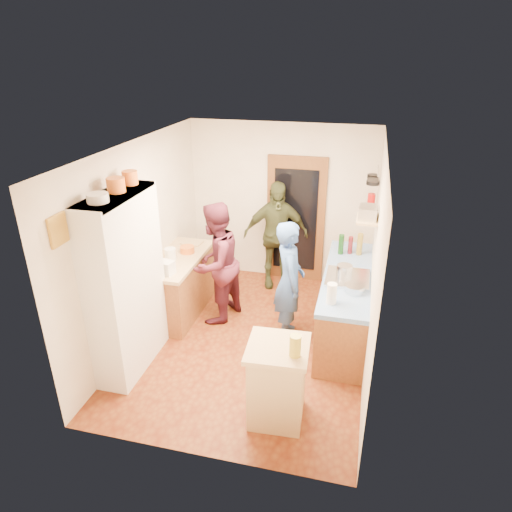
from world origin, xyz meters
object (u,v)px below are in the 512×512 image
at_px(island_base, 277,384).
at_px(person_left, 219,263).
at_px(hutch_body, 126,284).
at_px(person_hob, 292,282).
at_px(right_counter_base, 345,305).
at_px(person_back, 277,235).

height_order(island_base, person_left, person_left).
distance_m(hutch_body, person_left, 1.47).
bearing_deg(person_hob, island_base, 167.29).
distance_m(right_counter_base, island_base, 1.90).
xyz_separation_m(person_hob, person_left, (-1.07, 0.23, 0.05)).
relative_size(person_hob, person_left, 0.95).
height_order(hutch_body, island_base, hutch_body).
relative_size(island_base, person_left, 0.49).
distance_m(right_counter_base, person_hob, 0.86).
distance_m(person_hob, person_back, 1.52).
distance_m(hutch_body, island_base, 2.09).
height_order(hutch_body, person_hob, hutch_body).
relative_size(hutch_body, right_counter_base, 1.00).
bearing_deg(person_back, island_base, -96.29).
height_order(island_base, person_back, person_back).
height_order(right_counter_base, person_back, person_back).
relative_size(person_hob, person_back, 0.94).
bearing_deg(island_base, person_back, 101.80).
bearing_deg(island_base, person_hob, 94.52).
bearing_deg(person_hob, right_counter_base, -86.03).
relative_size(person_left, person_back, 0.99).
bearing_deg(right_counter_base, island_base, -107.87).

